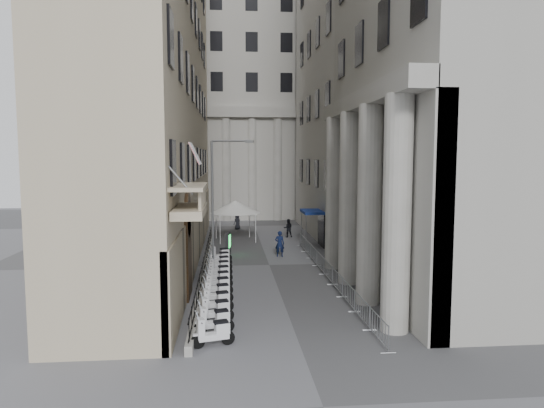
{
  "coord_description": "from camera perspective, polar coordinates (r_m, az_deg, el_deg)",
  "views": [
    {
      "loc": [
        -2.76,
        -13.57,
        7.4
      ],
      "look_at": [
        -0.06,
        16.43,
        4.5
      ],
      "focal_mm": 32.0,
      "sensor_mm": 36.0,
      "label": 1
    }
  ],
  "objects": [
    {
      "name": "barrier_3",
      "position": [
        27.61,
        7.65,
        -10.1
      ],
      "size": [
        0.6,
        2.4,
        1.1
      ],
      "primitive_type": null,
      "color": "#999BA0",
      "rests_on": "ground"
    },
    {
      "name": "barrier_0",
      "position": [
        20.73,
        12.41,
        -15.55
      ],
      "size": [
        0.6,
        2.4,
        1.1
      ],
      "primitive_type": null,
      "color": "#999BA0",
      "rests_on": "ground"
    },
    {
      "name": "pedestrian_b",
      "position": [
        45.07,
        1.9,
        -2.85
      ],
      "size": [
        0.84,
        0.65,
        1.71
      ],
      "primitive_type": "imported",
      "rotation": [
        0.0,
        0.0,
        3.13
      ],
      "color": "black",
      "rests_on": "ground"
    },
    {
      "name": "security_tent",
      "position": [
        42.95,
        -4.05,
        -0.39
      ],
      "size": [
        4.42,
        4.42,
        3.59
      ],
      "color": "white",
      "rests_on": "ground"
    },
    {
      "name": "barrier_6",
      "position": [
        34.75,
        4.9,
        -6.81
      ],
      "size": [
        0.6,
        2.4,
        1.1
      ],
      "primitive_type": null,
      "color": "#999BA0",
      "rests_on": "ground"
    },
    {
      "name": "barrier_8",
      "position": [
        39.58,
        3.64,
        -5.28
      ],
      "size": [
        0.6,
        2.4,
        1.1
      ],
      "primitive_type": null,
      "color": "#999BA0",
      "rests_on": "ground"
    },
    {
      "name": "scooter_11",
      "position": [
        34.69,
        -6.12,
        -6.85
      ],
      "size": [
        1.5,
        0.89,
        1.5
      ],
      "primitive_type": null,
      "rotation": [
        0.0,
        0.0,
        1.83
      ],
      "color": "white",
      "rests_on": "ground"
    },
    {
      "name": "scooter_10",
      "position": [
        33.32,
        -6.16,
        -7.36
      ],
      "size": [
        1.5,
        0.89,
        1.5
      ],
      "primitive_type": null,
      "rotation": [
        0.0,
        0.0,
        1.83
      ],
      "color": "white",
      "rests_on": "ground"
    },
    {
      "name": "left_building",
      "position": [
        37.14,
        -13.13,
        20.34
      ],
      "size": [
        5.0,
        36.0,
        34.0
      ],
      "primitive_type": "cube",
      "color": "beige",
      "rests_on": "ground"
    },
    {
      "name": "scooter_8",
      "position": [
        30.61,
        -6.25,
        -8.52
      ],
      "size": [
        1.5,
        0.89,
        1.5
      ],
      "primitive_type": null,
      "rotation": [
        0.0,
        0.0,
        1.83
      ],
      "color": "white",
      "rests_on": "ground"
    },
    {
      "name": "scooter_6",
      "position": [
        27.91,
        -6.36,
        -9.91
      ],
      "size": [
        1.5,
        0.89,
        1.5
      ],
      "primitive_type": null,
      "rotation": [
        0.0,
        0.0,
        1.83
      ],
      "color": "white",
      "rests_on": "ground"
    },
    {
      "name": "scooter_3",
      "position": [
        23.9,
        -6.58,
        -12.58
      ],
      "size": [
        1.5,
        0.89,
        1.5
      ],
      "primitive_type": null,
      "rotation": [
        0.0,
        0.0,
        1.83
      ],
      "color": "white",
      "rests_on": "ground"
    },
    {
      "name": "far_building",
      "position": [
        62.1,
        -2.62,
        12.53
      ],
      "size": [
        22.0,
        10.0,
        30.0
      ],
      "primitive_type": "cube",
      "color": "#B3B0A9",
      "rests_on": "ground"
    },
    {
      "name": "pedestrian_a",
      "position": [
        36.32,
        0.91,
        -4.7
      ],
      "size": [
        0.75,
        0.54,
        1.93
      ],
      "primitive_type": "imported",
      "rotation": [
        0.0,
        0.0,
        3.03
      ],
      "color": "#0E1738",
      "rests_on": "ground"
    },
    {
      "name": "barrier_1",
      "position": [
        22.98,
        10.48,
        -13.38
      ],
      "size": [
        0.6,
        2.4,
        1.1
      ],
      "primitive_type": null,
      "color": "#999BA0",
      "rests_on": "ground"
    },
    {
      "name": "scooter_2",
      "position": [
        22.58,
        -6.67,
        -13.67
      ],
      "size": [
        1.5,
        0.89,
        1.5
      ],
      "primitive_type": null,
      "rotation": [
        0.0,
        0.0,
        1.83
      ],
      "color": "white",
      "rests_on": "ground"
    },
    {
      "name": "info_kiosk",
      "position": [
        37.09,
        -5.19,
        -4.65
      ],
      "size": [
        0.41,
        0.85,
        1.74
      ],
      "rotation": [
        0.0,
        0.0,
        -0.19
      ],
      "color": "black",
      "rests_on": "ground"
    },
    {
      "name": "iron_fence",
      "position": [
        32.46,
        -7.8,
        -7.73
      ],
      "size": [
        0.3,
        28.0,
        1.4
      ],
      "primitive_type": null,
      "color": "black",
      "rests_on": "ground"
    },
    {
      "name": "scooter_9",
      "position": [
        31.97,
        -6.2,
        -7.92
      ],
      "size": [
        1.5,
        0.89,
        1.5
      ],
      "primitive_type": null,
      "rotation": [
        0.0,
        0.0,
        1.83
      ],
      "color": "white",
      "rests_on": "ground"
    },
    {
      "name": "scooter_1",
      "position": [
        21.27,
        -6.77,
        -14.91
      ],
      "size": [
        1.5,
        0.89,
        1.5
      ],
      "primitive_type": null,
      "rotation": [
        0.0,
        0.0,
        1.83
      ],
      "color": "white",
      "rests_on": "ground"
    },
    {
      "name": "barrier_7",
      "position": [
        37.16,
        4.23,
        -6.0
      ],
      "size": [
        0.6,
        2.4,
        1.1
      ],
      "primitive_type": null,
      "color": "#999BA0",
      "rests_on": "ground"
    },
    {
      "name": "scooter_7",
      "position": [
        29.26,
        -6.31,
        -9.18
      ],
      "size": [
        1.5,
        0.89,
        1.5
      ],
      "primitive_type": null,
      "rotation": [
        0.0,
        0.0,
        1.83
      ],
      "color": "white",
      "rests_on": "ground"
    },
    {
      "name": "flag",
      "position": [
        20.03,
        -8.68,
        -16.25
      ],
      "size": [
        1.0,
        1.4,
        8.2
      ],
      "primitive_type": null,
      "color": "#9E0C11",
      "rests_on": "ground"
    },
    {
      "name": "barrier_2",
      "position": [
        25.28,
        8.93,
        -11.59
      ],
      "size": [
        0.6,
        2.4,
        1.1
      ],
      "primitive_type": null,
      "color": "#999BA0",
      "rests_on": "ground"
    },
    {
      "name": "scooter_4",
      "position": [
        25.23,
        -6.5,
        -11.59
      ],
      "size": [
        1.5,
        0.89,
        1.5
      ],
      "primitive_type": null,
      "rotation": [
        0.0,
        0.0,
        1.83
      ],
      "color": "white",
      "rests_on": "ground"
    },
    {
      "name": "scooter_5",
      "position": [
        26.57,
        -6.43,
        -10.71
      ],
      "size": [
        1.5,
        0.89,
        1.5
      ],
      "primitive_type": null,
      "rotation": [
        0.0,
        0.0,
        1.83
      ],
      "color": "white",
      "rests_on": "ground"
    },
    {
      "name": "blue_awning",
      "position": [
        40.84,
        4.7,
        -4.95
      ],
      "size": [
        1.6,
        3.0,
        3.0
      ],
      "primitive_type": null,
      "color": "navy",
      "rests_on": "ground"
    },
    {
      "name": "ground",
      "position": [
        15.7,
        6.06,
        -22.66
      ],
      "size": [
        120.0,
        120.0,
        0.0
      ],
      "primitive_type": "plane",
      "color": "#464649",
      "rests_on": "ground"
    },
    {
      "name": "barrier_4",
      "position": [
        29.97,
        6.59,
        -8.83
      ],
      "size": [
        0.6,
        2.4,
        1.1
      ],
      "primitive_type": null,
      "color": "#999BA0",
      "rests_on": "ground"
    },
    {
      "name": "street_lamp",
      "position": [
        30.8,
        -6.43,
        1.14
      ],
      "size": [
        2.7,
        0.9,
        8.49
      ],
      "rotation": [
        0.0,
        0.0,
        -0.27
      ],
      "color": "gray",
      "rests_on": "ground"
    },
    {
      "name": "barrier_5",
      "position": [
        32.35,
        5.68,
        -7.75
      ],
      "size": [
        0.6,
        2.4,
        1.1
      ],
      "primitive_type": null,
      "color": "#999BA0",
      "rests_on": "ground"
    },
    {
      "name": "scooter_0",
      "position": [
        19.96,
        -6.89,
        -16.3
      ],
      "size": [
        1.5,
        0.89,
        1.5
      ],
      "primitive_type": null,
      "rotation": [
        0.0,
        0.0,
        1.83
      ],
      "color": "white",
      "rests_on": "ground"
    },
    {
      "name": "pedestrian_c",
      "position": [
        50.01,
        -4.1,
        -2.08
      ],
      "size": [
        0.94,
        0.9,
        1.62
      ],
      "primitive_type": "imported",
      "rotation": [
        0.0,
        0.0,
        3.83
      ],
      "color": "black",
      "rests_on": "ground"
    }
  ]
}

